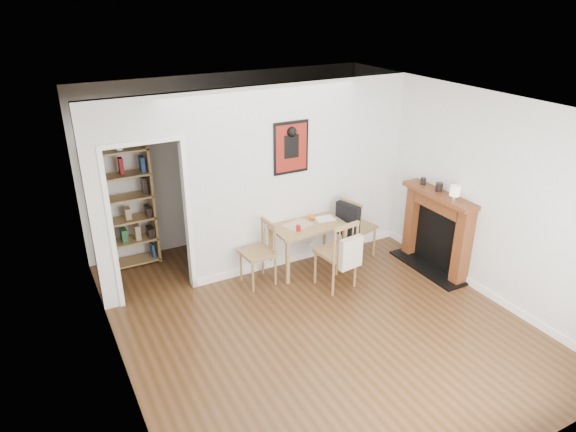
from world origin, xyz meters
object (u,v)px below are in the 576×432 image
chair_right (357,227)px  notebook (325,219)px  bookshelf (127,209)px  red_glass (298,228)px  orange_fruit (312,217)px  ceramic_jar_a (439,187)px  fireplace (437,228)px  mantel_lamp (455,192)px  chair_front (336,253)px  dining_table (307,229)px  chair_left (258,254)px  ceramic_jar_b (423,181)px

chair_right → notebook: bearing=170.9°
bookshelf → red_glass: bookshelf is taller
orange_fruit → ceramic_jar_a: (1.49, -0.89, 0.49)m
fireplace → notebook: fireplace is taller
red_glass → mantel_lamp: mantel_lamp is taller
chair_front → dining_table: bearing=99.4°
dining_table → chair_left: chair_left is taller
notebook → chair_front: bearing=-108.1°
fireplace → ceramic_jar_a: 0.61m
orange_fruit → mantel_lamp: bearing=-41.6°
bookshelf → ceramic_jar_b: size_ratio=17.92×
red_glass → chair_right: bearing=4.2°
bookshelf → chair_front: bearing=-40.0°
dining_table → chair_front: chair_front is taller
red_glass → orange_fruit: size_ratio=0.99×
bookshelf → mantel_lamp: (3.71, -2.45, 0.42)m
mantel_lamp → ceramic_jar_a: size_ratio=1.77×
dining_table → fireplace: 1.84m
chair_front → ceramic_jar_a: bearing=-6.8°
chair_front → ceramic_jar_a: 1.69m
chair_right → orange_fruit: size_ratio=11.33×
chair_left → chair_right: size_ratio=0.94×
chair_front → red_glass: size_ratio=11.85×
ceramic_jar_a → chair_left: bearing=163.1°
dining_table → bookshelf: bookshelf is taller
bookshelf → ceramic_jar_a: (3.79, -2.09, 0.35)m
chair_front → notebook: 0.69m
ceramic_jar_a → ceramic_jar_b: bearing=92.9°
ceramic_jar_a → bookshelf: bearing=151.1°
notebook → bookshelf: bearing=152.7°
orange_fruit → mantel_lamp: size_ratio=0.40×
chair_front → notebook: chair_front is taller
red_glass → chair_left: bearing=172.5°
chair_left → ceramic_jar_b: bearing=-10.2°
fireplace → red_glass: size_ratio=15.05×
bookshelf → ceramic_jar_b: (3.78, -1.79, 0.34)m
mantel_lamp → ceramic_jar_a: mantel_lamp is taller
orange_fruit → red_glass: bearing=-146.6°
bookshelf → orange_fruit: bearing=-27.6°
chair_left → red_glass: (0.58, -0.08, 0.29)m
chair_left → notebook: (1.10, 0.08, 0.25)m
red_glass → notebook: size_ratio=0.31×
ceramic_jar_b → chair_left: bearing=169.8°
chair_left → chair_right: chair_right is taller
dining_table → orange_fruit: size_ratio=12.07×
chair_right → mantel_lamp: 1.54m
dining_table → chair_front: 0.63m
dining_table → notebook: 0.32m
dining_table → chair_left: size_ratio=1.14×
dining_table → notebook: bearing=4.0°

